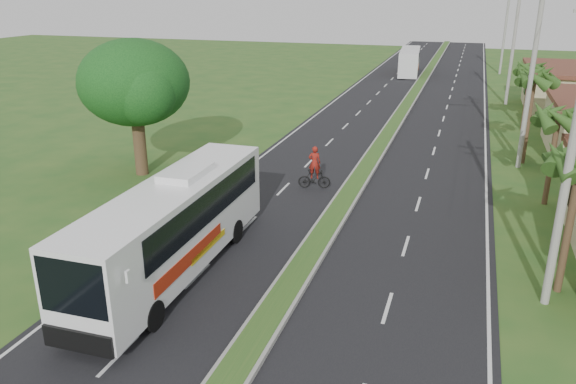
% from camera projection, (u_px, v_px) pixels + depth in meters
% --- Properties ---
extents(ground, '(180.00, 180.00, 0.00)m').
position_uv_depth(ground, '(287.00, 292.00, 19.65)').
color(ground, '#28541F').
rests_on(ground, ground).
extents(road_asphalt, '(14.00, 160.00, 0.02)m').
position_uv_depth(road_asphalt, '(380.00, 147.00, 37.51)').
color(road_asphalt, black).
rests_on(road_asphalt, ground).
extents(median_strip, '(1.20, 160.00, 0.18)m').
position_uv_depth(median_strip, '(380.00, 145.00, 37.47)').
color(median_strip, gray).
rests_on(median_strip, ground).
extents(lane_edge_left, '(0.12, 160.00, 0.01)m').
position_uv_depth(lane_edge_left, '(285.00, 139.00, 39.46)').
color(lane_edge_left, silver).
rests_on(lane_edge_left, ground).
extents(lane_edge_right, '(0.12, 160.00, 0.01)m').
position_uv_depth(lane_edge_right, '(486.00, 155.00, 35.56)').
color(lane_edge_right, silver).
rests_on(lane_edge_right, ground).
extents(palm_verge_b, '(2.40, 2.40, 5.05)m').
position_uv_depth(palm_verge_b, '(559.00, 117.00, 26.13)').
color(palm_verge_b, '#473321').
rests_on(palm_verge_b, ground).
extents(palm_verge_c, '(2.40, 2.40, 5.85)m').
position_uv_depth(palm_verge_c, '(535.00, 78.00, 32.29)').
color(palm_verge_c, '#473321').
rests_on(palm_verge_c, ground).
extents(palm_verge_d, '(2.40, 2.40, 5.25)m').
position_uv_depth(palm_verge_d, '(531.00, 68.00, 40.38)').
color(palm_verge_d, '#473321').
rests_on(palm_verge_d, ground).
extents(shade_tree, '(6.30, 6.00, 7.54)m').
position_uv_depth(shade_tree, '(133.00, 85.00, 30.40)').
color(shade_tree, '#473321').
rests_on(shade_tree, ground).
extents(utility_pole_a, '(1.60, 0.28, 11.00)m').
position_uv_depth(utility_pole_a, '(574.00, 140.00, 17.01)').
color(utility_pole_a, gray).
rests_on(utility_pole_a, ground).
extents(utility_pole_b, '(3.20, 0.28, 12.00)m').
position_uv_depth(utility_pole_b, '(533.00, 60.00, 31.11)').
color(utility_pole_b, gray).
rests_on(utility_pole_b, ground).
extents(utility_pole_c, '(1.60, 0.28, 11.00)m').
position_uv_depth(utility_pole_c, '(514.00, 40.00, 49.16)').
color(utility_pole_c, gray).
rests_on(utility_pole_c, ground).
extents(utility_pole_d, '(1.60, 0.28, 10.50)m').
position_uv_depth(utility_pole_d, '(505.00, 28.00, 67.11)').
color(utility_pole_d, gray).
rests_on(utility_pole_d, ground).
extents(coach_bus_main, '(2.56, 11.47, 3.70)m').
position_uv_depth(coach_bus_main, '(175.00, 221.00, 20.38)').
color(coach_bus_main, white).
rests_on(coach_bus_main, ground).
extents(coach_bus_far, '(2.99, 10.29, 2.96)m').
position_uv_depth(coach_bus_far, '(410.00, 60.00, 68.53)').
color(coach_bus_far, white).
rests_on(coach_bus_far, ground).
extents(motorcyclist, '(1.76, 0.84, 2.30)m').
position_uv_depth(motorcyclist, '(314.00, 173.00, 29.48)').
color(motorcyclist, black).
rests_on(motorcyclist, ground).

